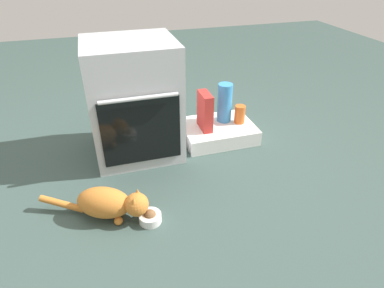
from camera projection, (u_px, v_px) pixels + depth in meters
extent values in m
plane|color=#384C47|center=(152.00, 180.00, 2.09)|extent=(8.00, 8.00, 0.00)
cube|color=#B7BABF|center=(134.00, 100.00, 2.18)|extent=(0.58, 0.52, 0.79)
cube|color=black|center=(142.00, 132.00, 2.02)|extent=(0.49, 0.01, 0.44)
cylinder|color=silver|center=(139.00, 98.00, 1.87)|extent=(0.46, 0.02, 0.02)
cube|color=white|center=(218.00, 131.00, 2.51)|extent=(0.54, 0.42, 0.11)
cylinder|color=white|center=(150.00, 218.00, 1.77)|extent=(0.12, 0.12, 0.05)
sphere|color=brown|center=(150.00, 215.00, 1.76)|extent=(0.07, 0.07, 0.07)
ellipsoid|color=#C6752D|center=(104.00, 203.00, 1.76)|extent=(0.35, 0.28, 0.17)
sphere|color=#C6752D|center=(137.00, 204.00, 1.73)|extent=(0.13, 0.13, 0.13)
cone|color=#C6752D|center=(138.00, 193.00, 1.73)|extent=(0.05, 0.05, 0.06)
cone|color=#C6752D|center=(134.00, 202.00, 1.67)|extent=(0.05, 0.05, 0.06)
cylinder|color=#C6752D|center=(62.00, 204.00, 1.82)|extent=(0.25, 0.15, 0.09)
sphere|color=#C6752D|center=(124.00, 209.00, 1.83)|extent=(0.05, 0.05, 0.05)
sphere|color=#C6752D|center=(119.00, 221.00, 1.75)|extent=(0.05, 0.05, 0.05)
cylinder|color=#388CD1|center=(225.00, 103.00, 2.47)|extent=(0.11, 0.11, 0.30)
cube|color=#B72D28|center=(205.00, 111.00, 2.36)|extent=(0.07, 0.18, 0.28)
cylinder|color=#D16023|center=(240.00, 114.00, 2.48)|extent=(0.08, 0.08, 0.14)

